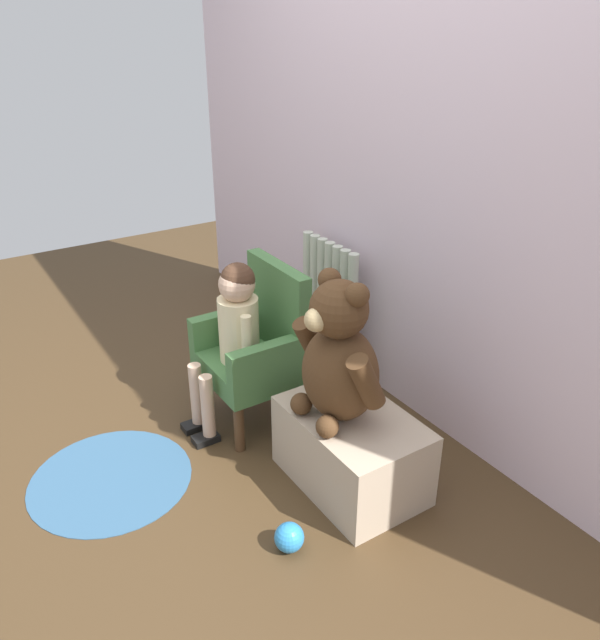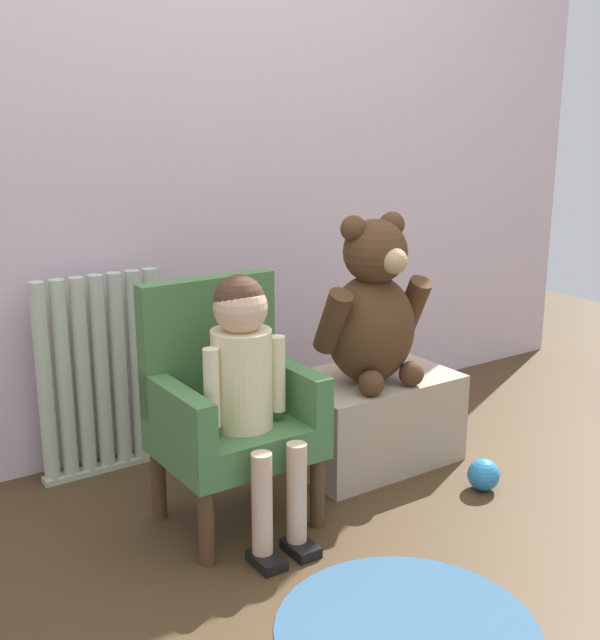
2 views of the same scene
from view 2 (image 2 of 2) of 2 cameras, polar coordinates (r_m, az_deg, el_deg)
ground_plane at (r=2.22m, az=8.18°, el=-17.53°), size 6.00×6.00×0.00m
back_wall at (r=2.86m, az=-7.61°, el=15.09°), size 3.80×0.05×2.40m
radiator at (r=2.71m, az=-13.92°, el=-3.87°), size 0.43×0.05×0.67m
child_armchair at (r=2.34m, az=-5.17°, el=-5.97°), size 0.43×0.37×0.71m
child_figure at (r=2.20m, az=-3.84°, el=-3.49°), size 0.25×0.35×0.75m
low_bench at (r=2.77m, az=5.00°, el=-6.98°), size 0.56×0.37×0.31m
large_teddy_bear at (r=2.59m, az=5.18°, el=0.71°), size 0.40×0.28×0.56m
floor_rug at (r=2.03m, az=7.60°, el=-20.93°), size 0.63×0.63×0.01m
toy_ball at (r=2.67m, az=12.92°, el=-10.66°), size 0.10×0.10×0.10m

